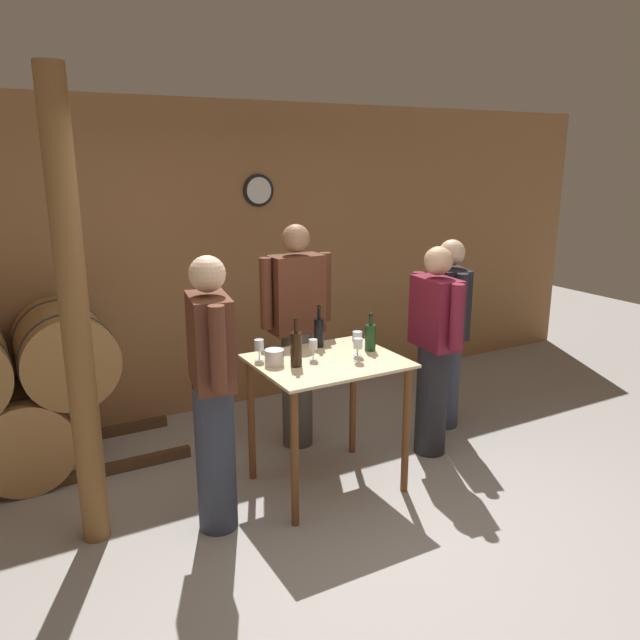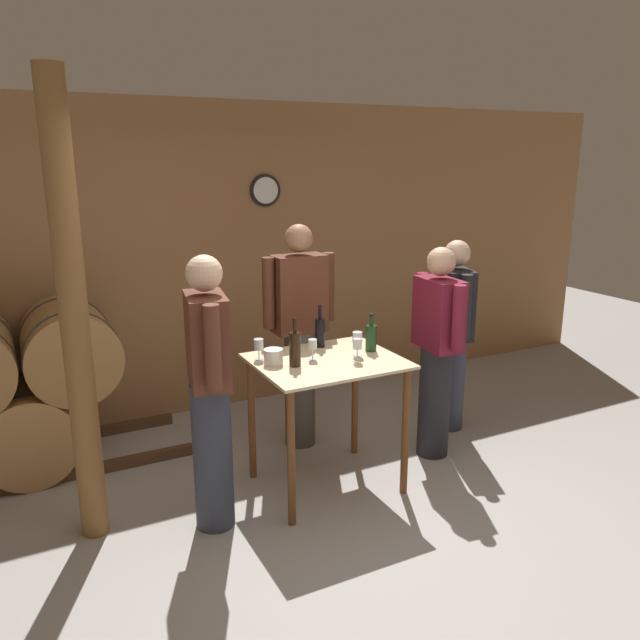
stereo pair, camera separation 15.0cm
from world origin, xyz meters
TOP-DOWN VIEW (x-y plane):
  - ground_plane at (0.00, 0.00)m, footprint 14.00×14.00m
  - back_wall at (0.00, 2.43)m, footprint 8.40×0.08m
  - tasting_table at (0.03, 0.68)m, footprint 0.96×0.79m
  - wooden_post at (-1.50, 0.82)m, footprint 0.16×0.16m
  - wine_bottle_far_left at (-0.21, 0.66)m, footprint 0.08×0.08m
  - wine_bottle_left at (0.12, 0.96)m, footprint 0.07×0.07m
  - wine_bottle_center at (0.39, 0.71)m, footprint 0.08×0.08m
  - wine_glass_near_left at (-0.37, 0.89)m, footprint 0.06×0.06m
  - wine_glass_near_center at (-0.06, 0.73)m, footprint 0.06×0.06m
  - wine_glass_near_right at (0.19, 0.56)m, footprint 0.06×0.06m
  - wine_glass_far_side at (0.25, 0.67)m, footprint 0.07×0.07m
  - ice_bucket at (-0.33, 0.75)m, footprint 0.13×0.13m
  - person_host at (-0.82, 0.57)m, footprint 0.29×0.58m
  - person_visitor_with_scarf at (0.98, 0.73)m, footprint 0.25×0.59m
  - person_visitor_bearded at (1.40, 1.07)m, footprint 0.34×0.56m
  - person_visitor_near_door at (0.14, 1.36)m, footprint 0.59×0.24m

SIDE VIEW (x-z plane):
  - ground_plane at x=0.00m, z-range 0.00..0.00m
  - tasting_table at x=0.03m, z-range 0.28..1.20m
  - person_visitor_bearded at x=1.40m, z-range 0.04..1.64m
  - person_visitor_with_scarf at x=0.98m, z-range 0.04..1.65m
  - person_host at x=-0.82m, z-range 0.05..1.75m
  - person_visitor_near_door at x=0.14m, z-range 0.05..1.81m
  - ice_bucket at x=-0.33m, z-range 0.92..1.03m
  - wine_bottle_center at x=0.39m, z-range 0.89..1.16m
  - wine_glass_near_center at x=-0.06m, z-range 0.95..1.09m
  - wine_glass_near_left at x=-0.37m, z-range 0.95..1.09m
  - wine_glass_near_right at x=0.19m, z-range 0.96..1.11m
  - wine_bottle_left at x=0.12m, z-range 0.89..1.19m
  - wine_bottle_far_left at x=-0.21m, z-range 0.88..1.21m
  - wine_glass_far_side at x=0.25m, z-range 0.96..1.13m
  - wooden_post at x=-1.50m, z-range 0.00..2.70m
  - back_wall at x=0.00m, z-range 0.00..2.70m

